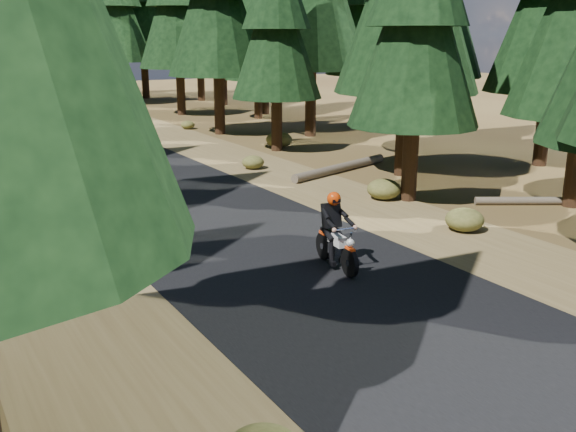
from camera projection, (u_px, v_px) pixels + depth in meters
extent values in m
plane|color=#49351A|center=(327.00, 286.00, 12.83)|extent=(120.00, 120.00, 0.00)
cube|color=black|center=(220.00, 225.00, 16.95)|extent=(6.00, 100.00, 0.01)
cube|color=brown|center=(37.00, 254.00, 14.67)|extent=(3.20, 100.00, 0.01)
cube|color=brown|center=(359.00, 202.00, 19.23)|extent=(3.20, 100.00, 0.01)
cylinder|color=black|center=(412.00, 126.00, 18.90)|extent=(0.48, 0.48, 4.52)
cone|color=black|center=(417.00, 26.00, 18.13)|extent=(3.84, 3.84, 5.65)
cylinder|color=black|center=(405.00, 93.00, 22.23)|extent=(0.53, 0.53, 5.84)
cylinder|color=black|center=(413.00, 76.00, 26.03)|extent=(0.56, 0.56, 6.43)
cylinder|color=black|center=(277.00, 98.00, 27.27)|extent=(0.48, 0.48, 4.51)
cone|color=black|center=(276.00, 29.00, 26.50)|extent=(3.83, 3.83, 5.64)
cylinder|color=black|center=(311.00, 69.00, 31.00)|extent=(0.56, 0.56, 6.47)
cylinder|color=black|center=(219.00, 75.00, 31.74)|extent=(0.53, 0.53, 5.83)
cylinder|color=black|center=(258.00, 79.00, 37.82)|extent=(0.48, 0.48, 4.61)
cone|color=black|center=(257.00, 29.00, 37.04)|extent=(3.92, 3.92, 5.77)
cylinder|color=black|center=(180.00, 68.00, 39.61)|extent=(0.53, 0.53, 5.76)
cone|color=black|center=(177.00, 7.00, 38.63)|extent=(4.90, 4.90, 7.21)
cylinder|color=black|center=(223.00, 65.00, 44.98)|extent=(0.53, 0.53, 5.66)
cone|color=black|center=(222.00, 12.00, 44.01)|extent=(4.81, 4.81, 7.07)
cylinder|color=black|center=(547.00, 92.00, 23.94)|extent=(0.52, 0.52, 5.60)
cylinder|color=black|center=(265.00, 66.00, 39.89)|extent=(0.54, 0.54, 6.00)
cone|color=black|center=(264.00, 2.00, 38.87)|extent=(5.10, 5.10, 7.50)
cylinder|color=black|center=(369.00, 74.00, 34.34)|extent=(0.52, 0.52, 5.60)
cone|color=black|center=(372.00, 6.00, 33.38)|extent=(4.76, 4.76, 7.00)
cylinder|color=black|center=(117.00, 61.00, 46.00)|extent=(0.54, 0.54, 6.00)
cone|color=black|center=(113.00, 7.00, 44.98)|extent=(5.10, 5.10, 7.50)
cylinder|color=black|center=(144.00, 57.00, 49.90)|extent=(0.56, 0.56, 6.40)
cone|color=black|center=(141.00, 3.00, 48.81)|extent=(5.44, 5.44, 8.00)
cylinder|color=black|center=(56.00, 57.00, 49.41)|extent=(0.56, 0.56, 6.40)
cone|color=black|center=(51.00, 2.00, 48.32)|extent=(5.44, 5.44, 8.00)
cylinder|color=black|center=(200.00, 60.00, 48.14)|extent=(0.54, 0.54, 6.00)
cone|color=black|center=(198.00, 8.00, 47.12)|extent=(5.10, 5.10, 7.50)
cylinder|color=#4C4233|center=(341.00, 168.00, 23.46)|extent=(5.00, 1.83, 0.32)
cylinder|color=#4C4233|center=(537.00, 201.00, 18.95)|extent=(3.29, 2.08, 0.24)
ellipsoid|color=#474C1E|center=(279.00, 140.00, 28.56)|extent=(1.16, 1.16, 0.70)
ellipsoid|color=#474C1E|center=(51.00, 273.00, 12.93)|extent=(0.74, 0.74, 0.44)
ellipsoid|color=#474C1E|center=(384.00, 189.00, 19.56)|extent=(1.04, 1.04, 0.62)
ellipsoid|color=#474C1E|center=(465.00, 220.00, 16.39)|extent=(0.98, 0.98, 0.59)
ellipsoid|color=#474C1E|center=(188.00, 125.00, 34.15)|extent=(0.74, 0.74, 0.44)
ellipsoid|color=#474C1E|center=(253.00, 162.00, 24.01)|extent=(0.83, 0.83, 0.50)
cube|color=black|center=(337.00, 218.00, 13.53)|extent=(0.39, 0.27, 0.53)
sphere|color=#C03307|center=(337.00, 200.00, 13.43)|extent=(0.33, 0.33, 0.30)
cube|color=black|center=(105.00, 180.00, 17.10)|extent=(0.40, 0.28, 0.53)
sphere|color=black|center=(104.00, 166.00, 17.00)|extent=(0.34, 0.34, 0.29)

